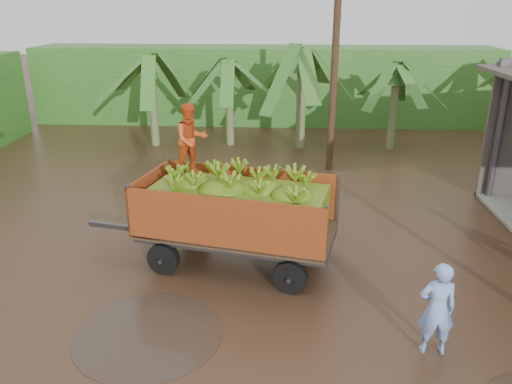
% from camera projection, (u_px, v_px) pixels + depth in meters
% --- Properties ---
extents(ground, '(100.00, 100.00, 0.00)m').
position_uv_depth(ground, '(325.00, 294.00, 10.11)').
color(ground, black).
rests_on(ground, ground).
extents(hedge_north, '(22.00, 3.00, 3.60)m').
position_uv_depth(hedge_north, '(263.00, 84.00, 24.52)').
color(hedge_north, '#2D661E').
rests_on(hedge_north, ground).
extents(banana_trailer, '(5.98, 2.92, 3.53)m').
position_uv_depth(banana_trailer, '(236.00, 210.00, 10.89)').
color(banana_trailer, '#C64E1C').
rests_on(banana_trailer, ground).
extents(man_blue, '(0.62, 0.41, 1.68)m').
position_uv_depth(man_blue, '(437.00, 309.00, 8.14)').
color(man_blue, '#7DA5E4').
rests_on(man_blue, ground).
extents(utility_pole, '(1.20, 0.24, 7.21)m').
position_uv_depth(utility_pole, '(335.00, 64.00, 16.45)').
color(utility_pole, '#47301E').
rests_on(utility_pole, ground).
extents(banana_plants, '(24.06, 19.95, 4.12)m').
position_uv_depth(banana_plants, '(165.00, 126.00, 15.85)').
color(banana_plants, '#2D661E').
rests_on(banana_plants, ground).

